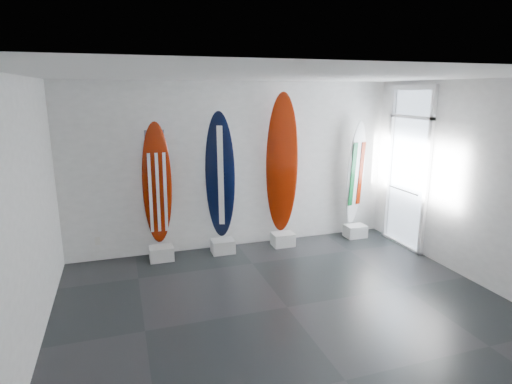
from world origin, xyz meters
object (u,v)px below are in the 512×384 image
object	(u,v)px
surfboard_usa	(157,185)
surfboard_swiss	(282,164)
surfboard_italy	(356,174)
surfboard_navy	(220,177)

from	to	relation	value
surfboard_usa	surfboard_swiss	distance (m)	2.25
surfboard_swiss	surfboard_italy	world-z (taller)	surfboard_swiss
surfboard_swiss	surfboard_italy	bearing A→B (deg)	14.37
surfboard_usa	surfboard_swiss	bearing A→B (deg)	1.09
surfboard_usa	surfboard_swiss	size ratio (longest dim) A/B	0.83
surfboard_swiss	surfboard_italy	size ratio (longest dim) A/B	1.27
surfboard_usa	surfboard_italy	size ratio (longest dim) A/B	1.05
surfboard_navy	surfboard_italy	distance (m)	2.70
surfboard_navy	surfboard_usa	bearing A→B (deg)	-162.59
surfboard_swiss	surfboard_italy	distance (m)	1.57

